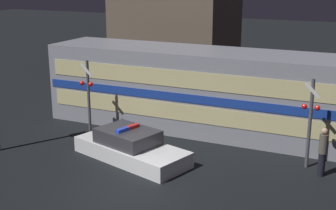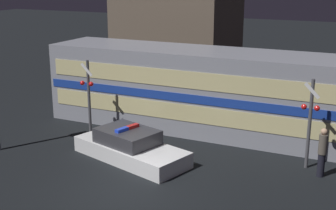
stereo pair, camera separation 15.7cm
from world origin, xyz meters
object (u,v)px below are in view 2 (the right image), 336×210
object	(u,v)px
train	(199,90)
police_car	(130,147)
pedestrian	(322,152)
crossing_signal_near	(310,119)

from	to	relation	value
train	police_car	bearing A→B (deg)	-102.89
pedestrian	crossing_signal_near	size ratio (longest dim) A/B	0.53
train	crossing_signal_near	distance (m)	5.83
pedestrian	crossing_signal_near	bearing A→B (deg)	137.19
train	crossing_signal_near	xyz separation A→B (m)	(5.25, -2.53, 0.05)
train	crossing_signal_near	size ratio (longest dim) A/B	4.24
train	pedestrian	size ratio (longest dim) A/B	7.95
train	pedestrian	world-z (taller)	train
crossing_signal_near	train	bearing A→B (deg)	154.28
crossing_signal_near	pedestrian	bearing A→B (deg)	-42.81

